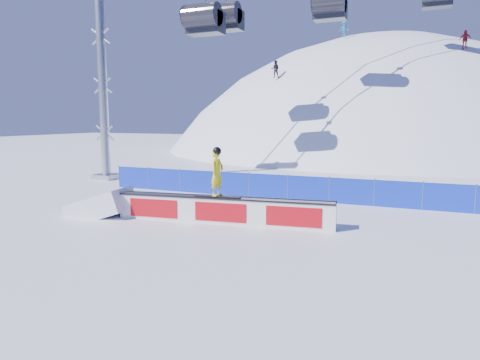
% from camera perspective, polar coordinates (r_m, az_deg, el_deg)
% --- Properties ---
extents(ground, '(160.00, 160.00, 0.00)m').
position_cam_1_polar(ground, '(16.35, 5.26, -5.63)').
color(ground, white).
rests_on(ground, ground).
extents(snow_hill, '(64.00, 64.00, 64.00)m').
position_cam_1_polar(snow_hill, '(61.39, 17.25, -13.10)').
color(snow_hill, white).
rests_on(snow_hill, ground).
extents(safety_fence, '(22.05, 0.05, 1.30)m').
position_cam_1_polar(safety_fence, '(20.49, 9.07, -1.17)').
color(safety_fence, '#102ABA').
rests_on(safety_fence, ground).
extents(rail_box, '(8.35, 1.62, 1.00)m').
position_cam_1_polar(rail_box, '(16.07, -2.34, -4.04)').
color(rail_box, white).
rests_on(rail_box, ground).
extents(snow_ramp, '(2.74, 1.91, 1.60)m').
position_cam_1_polar(snow_ramp, '(18.43, -18.01, -4.42)').
color(snow_ramp, white).
rests_on(snow_ramp, ground).
extents(snowboarder, '(1.81, 0.69, 1.86)m').
position_cam_1_polar(snowboarder, '(15.89, -3.07, 1.03)').
color(snowboarder, black).
rests_on(snowboarder, rail_box).
extents(distant_skiers, '(19.06, 9.41, 6.54)m').
position_cam_1_polar(distant_skiers, '(45.12, 17.70, 16.78)').
color(distant_skiers, black).
rests_on(distant_skiers, ground).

